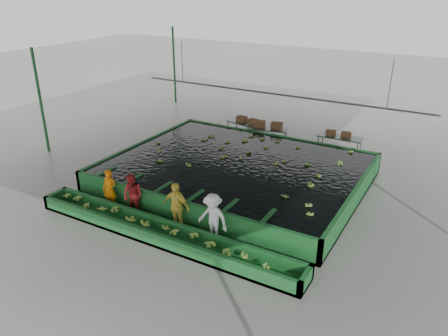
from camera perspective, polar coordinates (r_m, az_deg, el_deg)
The scene contains 21 objects.
ground at distance 17.16m, azimuth -0.83°, elevation -3.64°, with size 80.00×80.00×0.00m, color gray.
shed_roof at distance 15.53m, azimuth -0.94°, elevation 13.00°, with size 20.00×22.00×0.04m, color gray.
shed_posts at distance 16.17m, azimuth -0.89°, elevation 4.26°, with size 20.00×22.00×5.00m, color #1F582D, non-canonical shape.
flotation_tank at distance 18.15m, azimuth 1.57°, elevation -0.50°, with size 10.00×8.00×0.90m, color #1B6026, non-canonical shape.
tank_water at distance 17.99m, azimuth 1.59°, elevation 0.67°, with size 9.70×7.70×0.00m, color black.
sorting_trough at distance 14.47m, azimuth -8.21°, elevation -8.38°, with size 10.00×1.00×0.50m, color #1B6026, non-canonical shape.
cableway_rail at distance 20.31m, azimuth 6.43°, elevation 9.61°, with size 0.08×0.08×14.00m, color #59605B.
rail_hanger_left at distance 22.52m, azimuth -5.48°, elevation 13.62°, with size 0.04×0.04×2.00m, color #59605B.
rail_hanger_right at distance 18.73m, azimuth 20.91°, elevation 10.19°, with size 0.04×0.04×2.00m, color #59605B.
worker_a at distance 16.49m, azimuth -14.70°, elevation -2.72°, with size 0.55×0.36×1.51m, color orange.
worker_b at distance 15.78m, azimuth -11.83°, elevation -3.52°, with size 0.77×0.60×1.58m, color #AB2225.
worker_c at distance 14.67m, azimuth -6.27°, elevation -5.00°, with size 1.01×0.42×1.73m, color yellow.
worker_d at distance 13.98m, azimuth -1.47°, elevation -6.52°, with size 1.08×0.62×1.67m, color white.
packing_table_left at distance 23.11m, azimuth 2.80°, elevation 4.88°, with size 1.99×0.80×0.91m, color #59605B, non-canonical shape.
packing_table_mid at distance 22.27m, azimuth 5.66°, elevation 4.09°, with size 2.04×0.82×0.93m, color #59605B, non-canonical shape.
packing_table_right at distance 21.66m, azimuth 14.79°, elevation 2.85°, with size 2.07×0.83×0.94m, color #59605B, non-canonical shape.
box_stack_left at distance 22.91m, azimuth 3.11°, elevation 5.90°, with size 1.32×0.36×0.28m, color brown, non-canonical shape.
box_stack_mid at distance 22.16m, azimuth 5.75°, elevation 5.26°, with size 1.45×0.40×0.31m, color brown, non-canonical shape.
box_stack_right at distance 21.49m, azimuth 14.68°, elevation 4.04°, with size 1.17×0.32×0.25m, color brown, non-canonical shape.
floating_bananas at distance 18.64m, azimuth 2.76°, elevation 1.49°, with size 8.56×5.84×0.12m, color #7EA339, non-canonical shape.
trough_bananas at distance 14.39m, azimuth -8.24°, elevation -7.87°, with size 8.54×0.57×0.11m, color #7EA339, non-canonical shape.
Camera 1 is at (7.82, -13.11, 7.84)m, focal length 35.00 mm.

